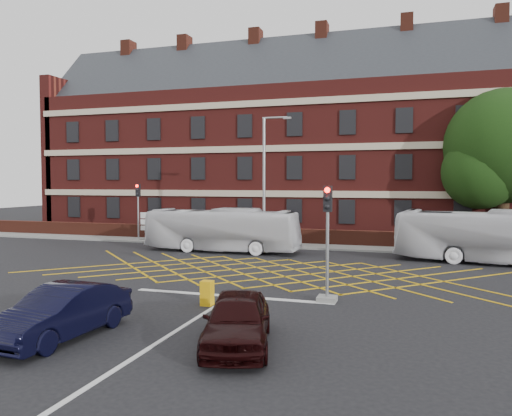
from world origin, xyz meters
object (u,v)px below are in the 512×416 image
(car_navy, at_px, (62,312))
(traffic_light_far, at_px, (138,217))
(car_maroon, at_px, (237,319))
(bus_right, at_px, (496,237))
(street_lamp, at_px, (265,206))
(utility_cabinet, at_px, (207,293))
(direction_signs, at_px, (147,222))
(traffic_light_near, at_px, (327,254))
(bus_left, at_px, (222,230))
(deciduous_tree, at_px, (503,154))

(car_navy, xyz_separation_m, traffic_light_far, (-10.06, 21.12, 1.02))
(car_maroon, bearing_deg, bus_right, 47.57)
(car_navy, bearing_deg, street_lamp, 92.60)
(car_navy, bearing_deg, utility_cabinet, 66.55)
(traffic_light_far, bearing_deg, street_lamp, -12.90)
(street_lamp, distance_m, direction_signs, 10.58)
(bus_right, bearing_deg, car_maroon, 161.12)
(bus_right, distance_m, traffic_light_far, 24.06)
(traffic_light_near, xyz_separation_m, traffic_light_far, (-16.51, 14.61, 0.00))
(bus_left, bearing_deg, direction_signs, 63.61)
(car_maroon, distance_m, traffic_light_near, 5.97)
(traffic_light_near, distance_m, street_lamp, 13.61)
(car_maroon, relative_size, utility_cabinet, 4.82)
(traffic_light_near, bearing_deg, direction_signs, 136.76)
(bus_right, relative_size, car_navy, 2.34)
(car_navy, bearing_deg, car_maroon, 13.55)
(car_maroon, relative_size, street_lamp, 0.50)
(bus_left, height_order, car_maroon, bus_left)
(bus_right, relative_size, direction_signs, 4.77)
(deciduous_tree, height_order, direction_signs, deciduous_tree)
(street_lamp, bearing_deg, car_navy, -91.51)
(car_navy, height_order, traffic_light_near, traffic_light_near)
(deciduous_tree, xyz_separation_m, direction_signs, (-24.77, -4.03, -4.91))
(bus_right, bearing_deg, street_lamp, 94.24)
(deciduous_tree, relative_size, traffic_light_far, 2.50)
(traffic_light_near, bearing_deg, street_lamp, 116.04)
(utility_cabinet, bearing_deg, street_lamp, 97.92)
(traffic_light_near, bearing_deg, traffic_light_far, 138.50)
(bus_right, relative_size, utility_cabinet, 11.85)
(traffic_light_far, bearing_deg, utility_cabinet, -52.73)
(bus_right, distance_m, direction_signs, 23.65)
(bus_left, xyz_separation_m, deciduous_tree, (17.27, 7.89, 4.91))
(bus_right, distance_m, traffic_light_near, 13.34)
(bus_right, xyz_separation_m, street_lamp, (-13.26, 1.03, 1.42))
(utility_cabinet, bearing_deg, bus_left, 109.11)
(deciduous_tree, relative_size, direction_signs, 4.86)
(deciduous_tree, relative_size, utility_cabinet, 12.07)
(bus_right, relative_size, traffic_light_near, 2.46)
(bus_right, height_order, utility_cabinet, bus_right)
(car_navy, xyz_separation_m, utility_cabinet, (2.44, 4.68, -0.30))
(deciduous_tree, bearing_deg, bus_right, -100.28)
(traffic_light_near, bearing_deg, car_navy, -134.71)
(bus_left, relative_size, car_maroon, 2.32)
(car_navy, bearing_deg, traffic_light_far, 119.58)
(traffic_light_far, height_order, utility_cabinet, traffic_light_far)
(bus_left, relative_size, bus_right, 0.94)
(car_maroon, bearing_deg, traffic_light_near, 60.44)
(bus_left, height_order, utility_cabinet, bus_left)
(deciduous_tree, distance_m, street_lamp, 16.60)
(bus_left, height_order, traffic_light_near, traffic_light_near)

